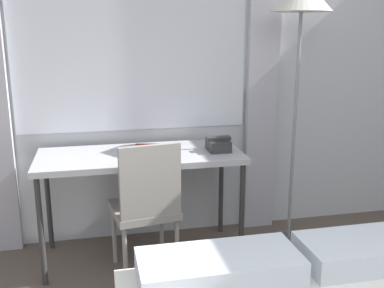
# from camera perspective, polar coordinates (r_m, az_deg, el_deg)

# --- Properties ---
(wall_back_with_window) EXTENTS (5.38, 0.13, 2.70)m
(wall_back_with_window) POSITION_cam_1_polar(r_m,az_deg,el_deg) (3.41, 0.34, 10.62)
(wall_back_with_window) COLOR silver
(wall_back_with_window) RESTS_ON ground_plane
(desk) EXTENTS (1.38, 0.59, 0.76)m
(desk) POSITION_cam_1_polar(r_m,az_deg,el_deg) (3.09, -6.56, -2.24)
(desk) COLOR #B2B2B7
(desk) RESTS_ON ground_plane
(desk_chair) EXTENTS (0.45, 0.45, 0.91)m
(desk_chair) POSITION_cam_1_polar(r_m,az_deg,el_deg) (2.89, -5.81, -7.37)
(desk_chair) COLOR gray
(desk_chair) RESTS_ON ground_plane
(standing_lamp) EXTENTS (0.42, 0.42, 1.92)m
(standing_lamp) POSITION_cam_1_polar(r_m,az_deg,el_deg) (3.25, 13.70, 16.25)
(standing_lamp) COLOR #4C4C51
(standing_lamp) RESTS_ON ground_plane
(telephone) EXTENTS (0.17, 0.18, 0.10)m
(telephone) POSITION_cam_1_polar(r_m,az_deg,el_deg) (3.11, 3.36, -0.08)
(telephone) COLOR #2D2D2D
(telephone) RESTS_ON desk
(book) EXTENTS (0.27, 0.22, 0.02)m
(book) POSITION_cam_1_polar(r_m,az_deg,el_deg) (3.15, -5.19, -0.50)
(book) COLOR maroon
(book) RESTS_ON desk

